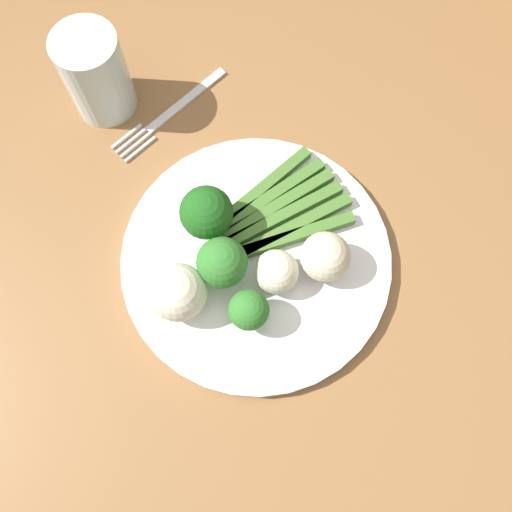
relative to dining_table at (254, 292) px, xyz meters
name	(u,v)px	position (x,y,z in m)	size (l,w,h in m)	color
ground_plane	(255,366)	(0.00, 0.00, -0.66)	(6.00, 6.00, 0.02)	#B7A88E
dining_table	(254,292)	(0.00, 0.00, 0.00)	(1.46, 1.09, 0.73)	olive
plate	(256,260)	(0.01, -0.01, 0.09)	(0.29, 0.29, 0.01)	white
asparagus_bundle	(276,214)	(0.02, -0.06, 0.11)	(0.11, 0.16, 0.01)	#47752D
broccoli_front	(222,263)	(0.02, 0.03, 0.14)	(0.05, 0.05, 0.06)	#609E3D
broccoli_outer_edge	(207,213)	(0.07, 0.00, 0.14)	(0.06, 0.06, 0.07)	#4C7F2B
broccoli_left	(249,310)	(-0.03, 0.04, 0.13)	(0.04, 0.04, 0.05)	#609E3D
cauliflower_right	(325,257)	(-0.05, -0.05, 0.12)	(0.05, 0.05, 0.05)	beige
cauliflower_edge	(178,292)	(0.03, 0.08, 0.13)	(0.06, 0.06, 0.06)	silver
cauliflower_near_center	(276,272)	(-0.02, -0.01, 0.12)	(0.05, 0.05, 0.05)	silver
fork	(170,113)	(0.21, -0.07, 0.09)	(0.03, 0.17, 0.00)	silver
water_glass	(96,74)	(0.27, -0.03, 0.14)	(0.07, 0.07, 0.11)	silver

